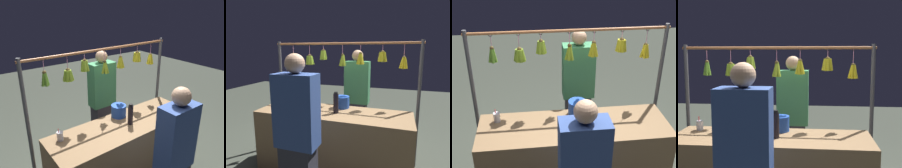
{
  "view_description": "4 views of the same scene",
  "coord_description": "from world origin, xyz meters",
  "views": [
    {
      "loc": [
        1.61,
        1.87,
        2.3
      ],
      "look_at": [
        0.21,
        0.0,
        1.42
      ],
      "focal_mm": 35.56,
      "sensor_mm": 36.0,
      "label": 1
    },
    {
      "loc": [
        -0.81,
        2.25,
        1.63
      ],
      "look_at": [
        -0.07,
        0.0,
        1.21
      ],
      "focal_mm": 30.48,
      "sensor_mm": 36.0,
      "label": 2
    },
    {
      "loc": [
        0.41,
        2.55,
        2.64
      ],
      "look_at": [
        0.11,
        0.0,
        1.33
      ],
      "focal_mm": 47.7,
      "sensor_mm": 36.0,
      "label": 3
    },
    {
      "loc": [
        -0.43,
        2.61,
        1.66
      ],
      "look_at": [
        -0.19,
        0.0,
        1.37
      ],
      "focal_mm": 43.62,
      "sensor_mm": 36.0,
      "label": 4
    }
  ],
  "objects": [
    {
      "name": "water_bottle",
      "position": [
        -0.06,
        0.04,
        0.97
      ],
      "size": [
        0.07,
        0.07,
        0.28
      ],
      "color": "black",
      "rests_on": "market_counter"
    },
    {
      "name": "blue_bucket",
      "position": [
        -0.06,
        -0.21,
        0.92
      ],
      "size": [
        0.2,
        0.2,
        0.16
      ],
      "primitive_type": "cylinder",
      "color": "blue",
      "rests_on": "market_counter"
    },
    {
      "name": "customer_person",
      "position": [
        0.05,
        0.81,
        0.79
      ],
      "size": [
        0.38,
        0.21,
        1.61
      ],
      "color": "#2D2D38",
      "rests_on": "ground"
    },
    {
      "name": "vendor_person",
      "position": [
        -0.16,
        -0.74,
        0.81
      ],
      "size": [
        0.39,
        0.21,
        1.63
      ],
      "color": "#2D2D38",
      "rests_on": "ground"
    },
    {
      "name": "drink_cup",
      "position": [
        0.81,
        -0.17,
        0.89
      ],
      "size": [
        0.07,
        0.07,
        0.15
      ],
      "color": "silver",
      "rests_on": "market_counter"
    },
    {
      "name": "display_rack",
      "position": [
        -0.01,
        -0.43,
        1.3
      ],
      "size": [
        2.19,
        0.14,
        1.77
      ],
      "color": "#4C4C51",
      "rests_on": "ground"
    },
    {
      "name": "market_counter",
      "position": [
        0.0,
        0.0,
        0.42
      ],
      "size": [
        2.0,
        0.64,
        0.84
      ],
      "primitive_type": "cube",
      "color": "olive",
      "rests_on": "ground"
    }
  ]
}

